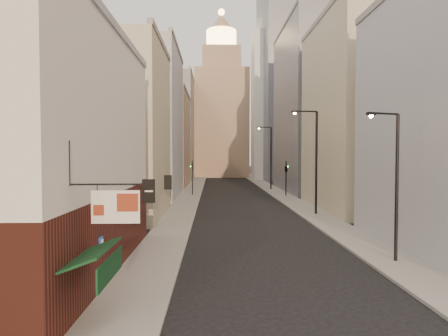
% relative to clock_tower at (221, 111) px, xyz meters
% --- Properties ---
extents(sidewalk_left, '(3.00, 140.00, 0.15)m').
position_rel_clock_tower_xyz_m(sidewalk_left, '(-5.50, -37.00, -17.56)').
color(sidewalk_left, gray).
rests_on(sidewalk_left, ground).
extents(sidewalk_right, '(3.00, 140.00, 0.15)m').
position_rel_clock_tower_xyz_m(sidewalk_right, '(7.50, -37.00, -17.56)').
color(sidewalk_right, gray).
rests_on(sidewalk_right, ground).
extents(near_building_left, '(8.30, 23.04, 12.30)m').
position_rel_clock_tower_xyz_m(near_building_left, '(-9.99, -83.00, -11.61)').
color(near_building_left, '#512018').
rests_on(near_building_left, ground).
extents(left_bldg_beige, '(8.00, 12.00, 16.00)m').
position_rel_clock_tower_xyz_m(left_bldg_beige, '(-11.00, -66.00, -9.63)').
color(left_bldg_beige, tan).
rests_on(left_bldg_beige, ground).
extents(left_bldg_grey, '(8.00, 16.00, 20.00)m').
position_rel_clock_tower_xyz_m(left_bldg_grey, '(-11.00, -50.00, -7.63)').
color(left_bldg_grey, '#98989E').
rests_on(left_bldg_grey, ground).
extents(left_bldg_tan, '(8.00, 18.00, 17.00)m').
position_rel_clock_tower_xyz_m(left_bldg_tan, '(-11.00, -32.00, -9.13)').
color(left_bldg_tan, '#99785D').
rests_on(left_bldg_tan, ground).
extents(left_bldg_wingrid, '(8.00, 20.00, 24.00)m').
position_rel_clock_tower_xyz_m(left_bldg_wingrid, '(-11.00, -12.00, -5.63)').
color(left_bldg_wingrid, gray).
rests_on(left_bldg_wingrid, ground).
extents(right_bldg_beige, '(8.00, 16.00, 20.00)m').
position_rel_clock_tower_xyz_m(right_bldg_beige, '(13.00, -62.00, -7.63)').
color(right_bldg_beige, tan).
rests_on(right_bldg_beige, ground).
extents(right_bldg_wingrid, '(8.00, 20.00, 26.00)m').
position_rel_clock_tower_xyz_m(right_bldg_wingrid, '(13.00, -42.00, -4.63)').
color(right_bldg_wingrid, gray).
rests_on(right_bldg_wingrid, ground).
extents(highrise, '(21.00, 23.00, 51.20)m').
position_rel_clock_tower_xyz_m(highrise, '(19.00, -14.00, 8.02)').
color(highrise, gray).
rests_on(highrise, ground).
extents(clock_tower, '(14.00, 14.00, 44.90)m').
position_rel_clock_tower_xyz_m(clock_tower, '(0.00, 0.00, 0.00)').
color(clock_tower, '#99785D').
rests_on(clock_tower, ground).
extents(white_tower, '(8.00, 8.00, 41.50)m').
position_rel_clock_tower_xyz_m(white_tower, '(11.00, -14.00, 0.97)').
color(white_tower, silver).
rests_on(white_tower, ground).
extents(streetlamp_near, '(2.05, 0.83, 8.09)m').
position_rel_clock_tower_xyz_m(streetlamp_near, '(7.41, -81.74, -13.01)').
color(streetlamp_near, black).
rests_on(streetlamp_near, ground).
extents(streetlamp_mid, '(2.63, 0.59, 10.08)m').
position_rel_clock_tower_xyz_m(streetlamp_mid, '(7.43, -65.71, -11.88)').
color(streetlamp_mid, black).
rests_on(streetlamp_mid, ground).
extents(streetlamp_far, '(2.57, 1.27, 10.41)m').
position_rel_clock_tower_xyz_m(streetlamp_far, '(7.07, -39.96, -11.68)').
color(streetlamp_far, black).
rests_on(streetlamp_far, ground).
extents(traffic_light_left, '(0.57, 0.47, 5.00)m').
position_rel_clock_tower_xyz_m(traffic_light_left, '(-5.21, -48.30, -14.07)').
color(traffic_light_left, black).
rests_on(traffic_light_left, ground).
extents(traffic_light_right, '(0.85, 0.85, 5.00)m').
position_rel_clock_tower_xyz_m(traffic_light_right, '(7.94, -49.49, -13.69)').
color(traffic_light_right, black).
rests_on(traffic_light_right, ground).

